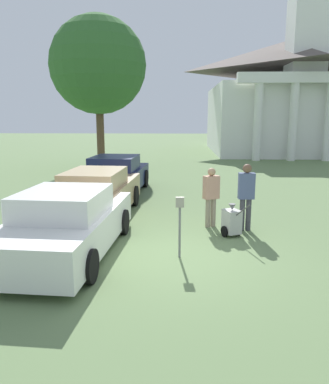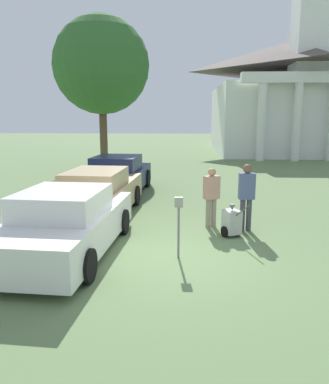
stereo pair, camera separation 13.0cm
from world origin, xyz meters
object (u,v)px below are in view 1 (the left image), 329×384
Objects in this scene: parked_car_navy at (116,176)px; person_supervisor at (246,193)px; parked_car_tan at (97,195)px; church at (286,90)px; equipment_cart at (232,221)px; person_worker at (211,194)px; parked_car_white at (67,224)px; parking_meter at (180,216)px.

person_supervisor reaches higher than parked_car_navy.
parked_car_navy reaches higher than parked_car_tan.
church is (11.49, 21.81, 4.46)m from parked_car_tan.
equipment_cart is 0.04× the size of church.
parked_car_navy is at bearing 93.90° from parked_car_tan.
parked_car_navy is 2.94× the size of person_worker.
person_supervisor is (4.26, -4.75, 0.33)m from parked_car_navy.
church reaches higher than parked_car_navy.
church reaches higher than person_worker.
parked_car_white is 1.00× the size of parked_car_navy.
parked_car_tan is at bearing -39.90° from person_worker.
person_supervisor is 1.81× the size of equipment_cart.
parked_car_navy is at bearing 110.14° from parking_meter.
parked_car_white is 0.22× the size of church.
equipment_cart is 25.16m from church.
parked_car_tan is 4.08m from parking_meter.
parked_car_tan is 4.43m from person_supervisor.
person_worker reaches higher than parked_car_tan.
parked_car_tan is 3.93× the size of parking_meter.
person_worker is at bearing -10.63° from parked_car_tan.
parked_car_white is at bearing 176.40° from parking_meter.
parked_car_navy reaches higher than parking_meter.
parking_meter is at bearing -65.96° from parked_car_navy.
parking_meter is 2.71m from person_supervisor.
person_worker is at bearing 96.26° from equipment_cart.
church reaches higher than parking_meter.
equipment_cart is (-0.43, -0.51, -0.65)m from person_supervisor.
equipment_cart is (3.83, -1.68, -0.30)m from parked_car_tan.
person_worker is at bearing -18.67° from person_supervisor.
parked_car_tan is (0.00, 3.06, 0.01)m from parked_car_white.
equipment_cart is at bearing 48.97° from parking_meter.
person_supervisor reaches higher than parking_meter.
parked_car_tan is at bearing -117.78° from church.
parked_car_white reaches higher than equipment_cart.
parked_car_navy is at bearing -78.30° from person_worker.
person_worker is (3.36, -0.87, 0.25)m from parked_car_tan.
parked_car_white is at bearing 23.69° from person_supervisor.
parked_car_tan is 5.31× the size of equipment_cart.
parking_meter is 26.93m from church.
parked_car_white is 4.09m from equipment_cart.
person_supervisor is at bearing -44.20° from parked_car_navy.
parking_meter is 2.50m from person_worker.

